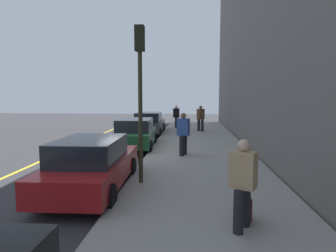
{
  "coord_description": "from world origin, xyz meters",
  "views": [
    {
      "loc": [
        -13.76,
        -2.87,
        2.7
      ],
      "look_at": [
        1.94,
        -1.68,
        1.04
      ],
      "focal_mm": 31.83,
      "sensor_mm": 36.0,
      "label": 1
    }
  ],
  "objects": [
    {
      "name": "pedestrian_brown_coat",
      "position": [
        7.17,
        -3.58,
        1.11
      ],
      "size": [
        0.53,
        0.57,
        1.79
      ],
      "color": "black",
      "rests_on": "sidewalk"
    },
    {
      "name": "parked_car_green",
      "position": [
        0.81,
        -0.12,
        0.76
      ],
      "size": [
        4.3,
        2.02,
        1.51
      ],
      "color": "black",
      "rests_on": "ground"
    },
    {
      "name": "sidewalk",
      "position": [
        0.0,
        -3.3,
        0.07
      ],
      "size": [
        28.0,
        4.6,
        0.15
      ],
      "primitive_type": "cube",
      "color": "gray",
      "rests_on": "ground"
    },
    {
      "name": "parked_car_charcoal",
      "position": [
        6.17,
        -0.06,
        0.76
      ],
      "size": [
        4.13,
        1.91,
        1.51
      ],
      "color": "black",
      "rests_on": "ground"
    },
    {
      "name": "rolling_suitcase",
      "position": [
        -7.79,
        -4.0,
        0.39
      ],
      "size": [
        0.34,
        0.22,
        0.84
      ],
      "color": "#471E19",
      "rests_on": "sidewalk"
    },
    {
      "name": "pedestrian_black_coat",
      "position": [
        9.02,
        -1.77,
        1.07
      ],
      "size": [
        0.57,
        0.5,
        1.73
      ],
      "color": "black",
      "rests_on": "sidewalk"
    },
    {
      "name": "parked_car_red",
      "position": [
        -5.82,
        -0.14,
        0.76
      ],
      "size": [
        4.63,
        1.97,
        1.51
      ],
      "color": "black",
      "rests_on": "ground"
    },
    {
      "name": "pedestrian_tan_coat",
      "position": [
        -8.25,
        -3.86,
        1.07
      ],
      "size": [
        0.52,
        0.55,
        1.73
      ],
      "color": "black",
      "rests_on": "sidewalk"
    },
    {
      "name": "pedestrian_blue_coat",
      "position": [
        -1.34,
        -2.57,
        1.11
      ],
      "size": [
        0.57,
        0.56,
        1.8
      ],
      "color": "black",
      "rests_on": "sidewalk"
    },
    {
      "name": "ground_plane",
      "position": [
        0.0,
        0.0,
        0.0
      ],
      "size": [
        56.0,
        56.0,
        0.0
      ],
      "primitive_type": "plane",
      "color": "#333335"
    },
    {
      "name": "traffic_light_pole",
      "position": [
        -5.36,
        -1.44,
        3.16
      ],
      "size": [
        0.35,
        0.26,
        4.46
      ],
      "color": "#2D2D19",
      "rests_on": "sidewalk"
    },
    {
      "name": "lane_stripe_centre",
      "position": [
        0.0,
        3.2,
        0.0
      ],
      "size": [
        28.0,
        0.14,
        0.01
      ],
      "primitive_type": "cube",
      "color": "gold",
      "rests_on": "ground"
    }
  ]
}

